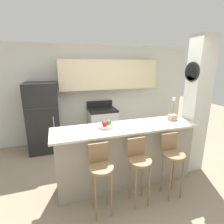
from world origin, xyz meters
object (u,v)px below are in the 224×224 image
at_px(orchid_vase, 173,114).
at_px(bar_stool_right, 172,156).
at_px(stove_range, 102,125).
at_px(fruit_bowl, 106,125).
at_px(refrigerator, 43,117).
at_px(bar_stool_mid, 139,162).
at_px(bar_stool_left, 101,169).

bearing_deg(orchid_vase, bar_stool_right, -123.76).
xyz_separation_m(stove_range, orchid_vase, (0.87, -1.79, 0.70)).
bearing_deg(orchid_vase, fruit_bowl, -179.77).
distance_m(refrigerator, bar_stool_mid, 2.68).
xyz_separation_m(bar_stool_left, fruit_bowl, (0.24, 0.56, 0.42)).
xyz_separation_m(stove_range, bar_stool_right, (0.49, -2.35, 0.21)).
distance_m(bar_stool_left, bar_stool_right, 1.14).
bearing_deg(bar_stool_left, stove_range, 74.54).
relative_size(refrigerator, fruit_bowl, 6.43).
bearing_deg(stove_range, refrigerator, -177.64).
height_order(refrigerator, bar_stool_left, refrigerator).
relative_size(refrigerator, orchid_vase, 3.87).
distance_m(stove_range, bar_stool_mid, 2.36).
bearing_deg(bar_stool_right, bar_stool_left, 180.00).
height_order(refrigerator, bar_stool_mid, refrigerator).
bearing_deg(bar_stool_mid, bar_stool_left, 180.00).
relative_size(bar_stool_right, fruit_bowl, 3.93).
height_order(refrigerator, bar_stool_right, refrigerator).
xyz_separation_m(refrigerator, bar_stool_right, (1.97, -2.29, -0.15)).
height_order(bar_stool_left, bar_stool_right, same).
bearing_deg(bar_stool_right, refrigerator, 130.74).
bearing_deg(bar_stool_left, orchid_vase, 20.31).
distance_m(bar_stool_left, bar_stool_mid, 0.57).
distance_m(refrigerator, fruit_bowl, 2.05).
distance_m(bar_stool_mid, bar_stool_right, 0.57).
bearing_deg(refrigerator, fruit_bowl, -58.41).
xyz_separation_m(bar_stool_left, orchid_vase, (1.52, 0.56, 0.48)).
height_order(stove_range, bar_stool_right, stove_range).
height_order(stove_range, fruit_bowl, fruit_bowl).
bearing_deg(fruit_bowl, orchid_vase, 0.23).
distance_m(orchid_vase, fruit_bowl, 1.28).
bearing_deg(refrigerator, bar_stool_left, -70.14).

